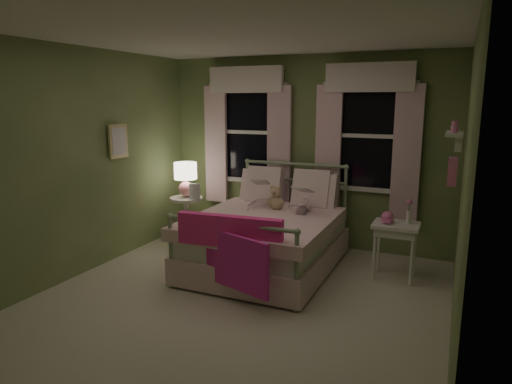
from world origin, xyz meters
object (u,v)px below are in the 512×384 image
at_px(bed, 268,237).
at_px(nightstand_right, 396,232).
at_px(teddy_bear, 276,199).
at_px(child_left, 261,183).
at_px(table_lamp, 186,176).
at_px(child_right, 302,189).
at_px(nightstand_left, 187,213).

height_order(bed, nightstand_right, bed).
xyz_separation_m(teddy_bear, nightstand_right, (1.45, -0.01, -0.24)).
bearing_deg(child_left, table_lamp, -2.55).
bearing_deg(nightstand_right, bed, -170.30).
height_order(child_left, child_right, child_left).
bearing_deg(bed, teddy_bear, 90.00).
distance_m(nightstand_left, table_lamp, 0.54).
distance_m(teddy_bear, table_lamp, 1.48).
relative_size(child_right, nightstand_left, 1.07).
height_order(nightstand_left, nightstand_right, same).
bearing_deg(child_right, nightstand_left, -16.58).
relative_size(bed, table_lamp, 4.22).
bearing_deg(nightstand_left, teddy_bear, -8.42).
bearing_deg(child_right, table_lamp, -16.58).
bearing_deg(nightstand_right, nightstand_left, 175.48).
bearing_deg(nightstand_left, child_left, -2.76).
relative_size(child_right, table_lamp, 1.44).
xyz_separation_m(bed, table_lamp, (-1.45, 0.48, 0.57)).
bearing_deg(nightstand_right, teddy_bear, 179.43).
relative_size(child_left, nightstand_right, 1.20).
bearing_deg(table_lamp, bed, -18.21).
xyz_separation_m(child_right, table_lamp, (-1.73, 0.06, 0.04)).
bearing_deg(child_left, nightstand_left, -2.55).
relative_size(nightstand_left, table_lamp, 1.35).
distance_m(bed, nightstand_left, 1.53).
height_order(teddy_bear, nightstand_left, teddy_bear).
relative_size(teddy_bear, nightstand_right, 0.49).
height_order(child_right, teddy_bear, child_right).
height_order(table_lamp, nightstand_right, table_lamp).
distance_m(bed, child_left, 0.76).
relative_size(teddy_bear, table_lamp, 0.64).
xyz_separation_m(bed, nightstand_right, (1.45, 0.25, 0.17)).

